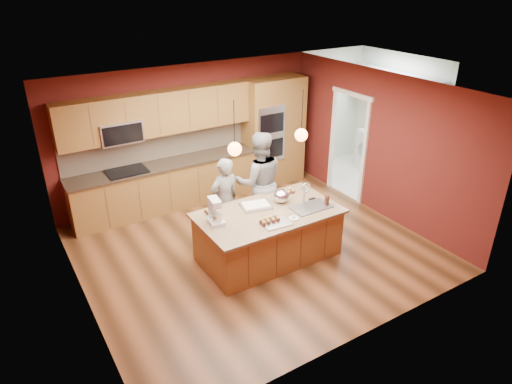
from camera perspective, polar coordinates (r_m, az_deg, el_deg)
floor at (r=7.84m, az=-0.29°, el=-7.02°), size 5.50×5.50×0.00m
ceiling at (r=6.77m, az=-0.34°, el=12.58°), size 5.50×5.50×0.00m
wall_back at (r=9.28m, az=-8.46°, el=7.31°), size 5.50×0.00×5.50m
wall_front at (r=5.47m, az=13.60°, el=-6.98°), size 5.50×0.00×5.50m
wall_left at (r=6.36m, az=-21.98°, el=-3.34°), size 0.00×5.00×5.00m
wall_right at (r=8.85m, az=15.14°, el=5.76°), size 0.00×5.00×5.00m
cabinet_run at (r=8.95m, az=-11.62°, el=3.86°), size 3.74×0.64×2.30m
oven_column at (r=9.93m, az=2.18°, el=7.59°), size 1.30×0.62×2.30m
doorway_trim at (r=9.46m, az=11.40°, el=5.51°), size 0.08×1.11×2.20m
laundry_room at (r=10.61m, az=16.98°, el=12.18°), size 2.60×2.70×2.70m
pendant_left at (r=6.45m, az=-2.68°, el=5.42°), size 0.20×0.20×0.80m
pendant_right at (r=7.06m, az=5.67°, el=7.13°), size 0.20×0.20×0.80m
island at (r=7.42m, az=1.64°, el=-5.24°), size 2.25×1.27×1.21m
person_left at (r=7.78m, az=-3.96°, el=-0.96°), size 0.58×0.41×1.51m
person_right at (r=8.02m, az=0.40°, el=1.26°), size 1.07×0.95×1.83m
stand_mixer at (r=6.84m, az=-5.11°, el=-2.63°), size 0.25×0.32×0.40m
sheet_cake at (r=7.35m, az=-0.03°, el=-1.71°), size 0.54×0.45×0.05m
cooling_rack at (r=6.88m, az=2.55°, el=-3.92°), size 0.44×0.34×0.02m
mixing_bowl at (r=7.48m, az=3.19°, el=-0.51°), size 0.27×0.27×0.23m
plate at (r=7.03m, az=4.74°, el=-3.30°), size 0.16×0.16×0.01m
tumbler at (r=7.48m, az=8.84°, el=-1.05°), size 0.08×0.08×0.16m
phone at (r=7.66m, az=7.06°, el=-0.86°), size 0.12×0.07×0.01m
cupcakes_left at (r=7.15m, az=-5.61°, el=-2.59°), size 0.15×0.30×0.07m
cupcakes_rack at (r=6.88m, az=1.71°, el=-3.49°), size 0.33×0.16×0.07m
cupcakes_right at (r=7.80m, az=3.94°, el=0.07°), size 0.26×0.17×0.08m
washer at (r=10.73m, az=16.87°, el=4.03°), size 0.66×0.67×0.95m
dryer at (r=11.16m, az=14.32°, el=5.11°), size 0.74×0.75×0.92m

